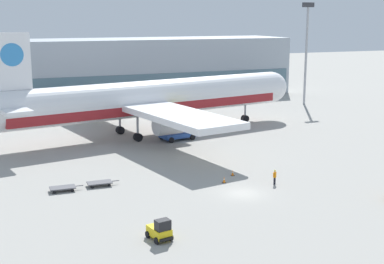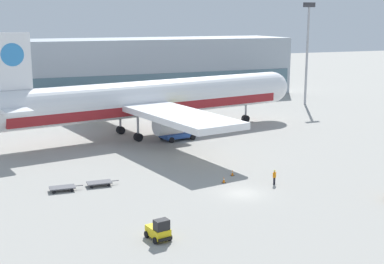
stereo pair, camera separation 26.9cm
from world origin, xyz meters
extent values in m
plane|color=#9E9B93|center=(0.00, 0.00, 0.00)|extent=(400.00, 400.00, 0.00)
cube|color=#9EA8B2|center=(3.45, 76.33, 7.00)|extent=(90.00, 18.00, 14.00)
cube|color=slate|center=(3.45, 67.23, 3.85)|extent=(88.20, 0.20, 4.90)
cylinder|color=#9EA0A5|center=(41.63, 50.03, 10.59)|extent=(0.50, 0.50, 21.17)
cube|color=#333338|center=(41.63, 50.03, 21.67)|extent=(2.80, 0.50, 1.00)
cylinder|color=white|center=(0.10, 32.66, 6.10)|extent=(52.17, 15.39, 5.80)
cube|color=maroon|center=(0.10, 32.66, 4.79)|extent=(48.06, 14.50, 1.45)
sphere|color=white|center=(25.64, 37.50, 6.10)|extent=(5.68, 5.68, 5.68)
cube|color=white|center=(-21.36, 28.58, 13.00)|extent=(5.19, 1.40, 8.00)
cylinder|color=#3384CC|center=(-21.36, 28.58, 13.96)|extent=(3.25, 1.14, 3.20)
cube|color=white|center=(-22.38, 28.39, 6.68)|extent=(5.96, 13.44, 0.50)
cube|color=white|center=(-2.45, 32.17, 5.38)|extent=(16.81, 48.65, 0.90)
cylinder|color=#9EA0A5|center=(-0.58, 22.27, 3.58)|extent=(4.65, 3.53, 2.80)
cylinder|color=#9EA0A5|center=(-4.33, 42.07, 3.58)|extent=(4.65, 3.53, 2.80)
cylinder|color=#9EA0A5|center=(19.51, 36.34, 2.65)|extent=(0.36, 0.36, 4.00)
cylinder|color=black|center=(19.51, 36.34, 0.65)|extent=(1.44, 1.13, 1.30)
cylinder|color=#9EA0A5|center=(-3.39, 28.74, 2.65)|extent=(0.36, 0.36, 4.00)
cylinder|color=black|center=(-3.39, 28.74, 0.65)|extent=(1.44, 1.13, 1.30)
cylinder|color=#9EA0A5|center=(-4.58, 35.02, 2.65)|extent=(0.36, 0.36, 4.00)
cylinder|color=black|center=(-4.58, 35.02, 0.65)|extent=(1.44, 1.13, 1.30)
cube|color=#284C99|center=(2.70, 27.50, 0.80)|extent=(5.67, 3.92, 0.70)
cube|color=#B2B2B7|center=(2.70, 27.50, 4.07)|extent=(5.38, 3.72, 0.30)
cube|color=yellow|center=(2.70, 27.50, 4.62)|extent=(5.38, 3.72, 0.08)
cube|color=#284C99|center=(2.70, 27.50, 2.61)|extent=(4.21, 0.95, 3.05)
cube|color=#284C99|center=(2.70, 27.50, 2.61)|extent=(4.21, 0.95, 3.05)
cylinder|color=black|center=(4.33, 29.34, 0.45)|extent=(0.95, 0.52, 0.90)
cylinder|color=black|center=(4.89, 26.39, 0.45)|extent=(0.95, 0.52, 0.90)
cylinder|color=black|center=(0.50, 28.61, 0.45)|extent=(0.95, 0.52, 0.90)
cylinder|color=black|center=(1.06, 25.66, 0.45)|extent=(0.95, 0.52, 0.90)
cube|color=yellow|center=(-12.52, -8.35, 0.70)|extent=(1.79, 2.52, 0.80)
cube|color=black|center=(-12.40, -8.99, 1.55)|extent=(1.38, 1.11, 0.90)
cube|color=black|center=(-12.29, -9.56, 0.42)|extent=(1.27, 0.39, 0.24)
cylinder|color=black|center=(-11.68, -9.02, 0.30)|extent=(0.34, 0.63, 0.60)
cylinder|color=black|center=(-13.06, -9.27, 0.30)|extent=(0.34, 0.63, 0.60)
cylinder|color=black|center=(-11.97, -7.43, 0.30)|extent=(0.34, 0.63, 0.60)
cylinder|color=black|center=(-13.35, -7.69, 0.30)|extent=(0.34, 0.63, 0.60)
cube|color=#56565B|center=(-18.25, 8.25, 0.42)|extent=(2.85, 1.59, 0.12)
cube|color=#56565B|center=(-16.40, 8.19, 0.42)|extent=(0.90, 0.11, 0.08)
cylinder|color=black|center=(-17.25, 8.86, 0.18)|extent=(0.36, 0.16, 0.36)
cylinder|color=black|center=(-17.29, 7.58, 0.18)|extent=(0.36, 0.16, 0.36)
cylinder|color=black|center=(-19.21, 8.92, 0.18)|extent=(0.36, 0.16, 0.36)
cylinder|color=black|center=(-19.25, 7.65, 0.18)|extent=(0.36, 0.16, 0.36)
cube|color=#56565B|center=(-14.01, 8.53, 0.42)|extent=(2.85, 1.59, 0.12)
cube|color=#56565B|center=(-12.16, 8.46, 0.42)|extent=(0.90, 0.11, 0.08)
cylinder|color=black|center=(-13.01, 9.13, 0.18)|extent=(0.36, 0.16, 0.36)
cylinder|color=black|center=(-13.05, 7.86, 0.18)|extent=(0.36, 0.16, 0.36)
cylinder|color=black|center=(-14.97, 9.20, 0.18)|extent=(0.36, 0.16, 0.36)
cylinder|color=black|center=(-15.01, 7.92, 0.18)|extent=(0.36, 0.16, 0.36)
cylinder|color=black|center=(4.88, 1.37, 0.42)|extent=(0.14, 0.14, 0.84)
cylinder|color=black|center=(5.06, 1.46, 0.42)|extent=(0.14, 0.14, 0.84)
cube|color=orange|center=(4.97, 1.41, 1.15)|extent=(0.42, 0.35, 0.63)
cylinder|color=orange|center=(4.75, 1.31, 1.18)|extent=(0.09, 0.09, 0.57)
cylinder|color=orange|center=(5.18, 1.52, 1.18)|extent=(0.09, 0.09, 0.57)
sphere|color=#DBB28E|center=(4.97, 1.41, 1.58)|extent=(0.23, 0.23, 0.23)
sphere|color=yellow|center=(4.97, 1.41, 1.64)|extent=(0.22, 0.22, 0.22)
cube|color=black|center=(2.03, 6.39, 0.02)|extent=(0.40, 0.40, 0.04)
cone|color=orange|center=(2.03, 6.39, 0.40)|extent=(0.32, 0.32, 0.73)
cylinder|color=white|center=(2.03, 6.39, 0.44)|extent=(0.19, 0.19, 0.10)
cube|color=black|center=(-0.18, 4.20, 0.02)|extent=(0.40, 0.40, 0.04)
cone|color=orange|center=(-0.18, 4.20, 0.40)|extent=(0.32, 0.32, 0.73)
cylinder|color=white|center=(-0.18, 4.20, 0.44)|extent=(0.19, 0.19, 0.10)
camera|label=1|loc=(-26.45, -49.98, 19.02)|focal=50.00mm
camera|label=2|loc=(-26.21, -50.08, 19.02)|focal=50.00mm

